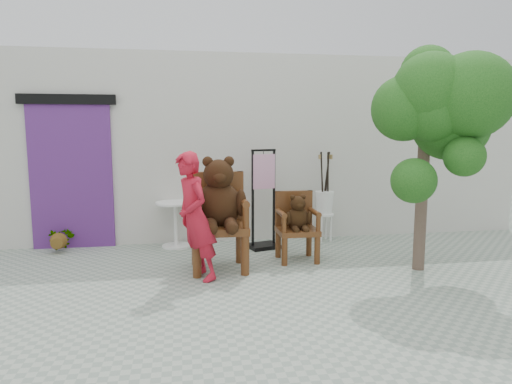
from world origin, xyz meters
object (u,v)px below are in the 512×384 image
display_stand (264,211)px  stool_bucket (324,202)px  chair_big (219,205)px  person (195,217)px  cafe_table (176,219)px  chair_small (297,220)px  tree (443,109)px

display_stand → stool_bucket: 1.10m
chair_big → person: bearing=-127.4°
chair_big → stool_bucket: size_ratio=1.01×
chair_big → cafe_table: size_ratio=2.09×
chair_small → tree: size_ratio=0.33×
cafe_table → stool_bucket: (2.38, 0.00, 0.20)m
display_stand → tree: 2.88m
person → display_stand: person is taller
chair_big → display_stand: bearing=51.7°
tree → chair_big: bearing=165.9°
chair_small → display_stand: display_stand is taller
person → stool_bucket: bearing=103.5°
display_stand → stool_bucket: (1.06, 0.29, 0.06)m
person → cafe_table: (-0.25, 1.65, -0.34)m
person → stool_bucket: 2.69m
person → cafe_table: 1.71m
person → display_stand: 1.74m
chair_big → tree: (2.64, -0.66, 1.21)m
chair_small → person: person is taller
cafe_table → tree: bearing=-30.8°
person → display_stand: size_ratio=1.02×
chair_big → chair_small: size_ratio=1.55×
chair_big → stool_bucket: 2.21m
cafe_table → person: bearing=-81.2°
chair_big → cafe_table: chair_big is taller
cafe_table → chair_big: bearing=-65.7°
chair_small → stool_bucket: size_ratio=0.65×
person → tree: 3.22m
chair_big → display_stand: 1.25m
cafe_table → display_stand: size_ratio=0.47×
chair_small → person: 1.57m
stool_bucket → tree: bearing=-66.6°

